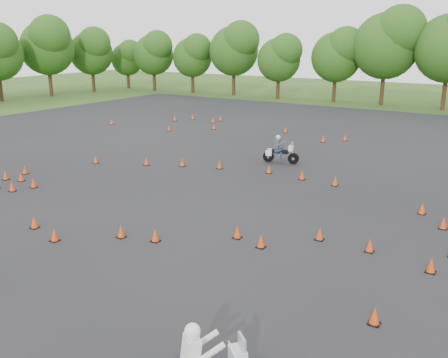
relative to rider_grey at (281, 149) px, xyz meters
name	(u,v)px	position (x,y,z in m)	size (l,w,h in m)	color
ground	(166,235)	(1.30, -12.21, -0.82)	(140.00, 140.00, 0.00)	#2D5119
asphalt_pad	(247,194)	(1.30, -6.21, -0.82)	(62.00, 62.00, 0.00)	black
treeline	(425,65)	(2.98, 22.67, 3.83)	(87.02, 32.53, 10.81)	#274E16
traffic_cones	(232,192)	(0.94, -6.99, -0.59)	(36.04, 32.94, 0.45)	#DB3D09
rider_grey	(281,149)	(0.00, 0.00, 0.00)	(2.12, 0.65, 1.63)	#3E4146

